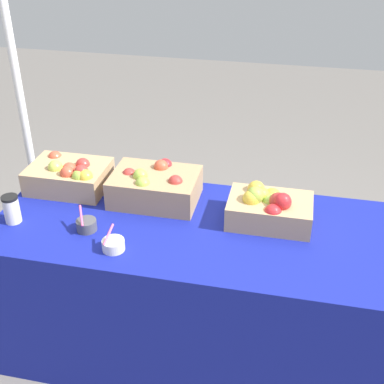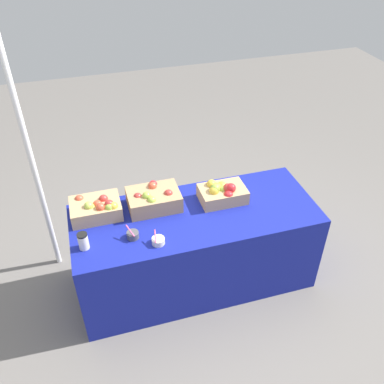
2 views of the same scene
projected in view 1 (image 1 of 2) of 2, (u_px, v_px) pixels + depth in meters
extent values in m
plane|color=slate|center=(206.00, 347.00, 2.63)|extent=(10.00, 10.00, 0.00)
cube|color=navy|center=(207.00, 292.00, 2.44)|extent=(1.90, 0.76, 0.74)
cube|color=tan|center=(69.00, 177.00, 2.52)|extent=(0.37, 0.28, 0.12)
sphere|color=#99B742|center=(79.00, 177.00, 2.40)|extent=(0.07, 0.07, 0.07)
sphere|color=#D14C33|center=(70.00, 170.00, 2.47)|extent=(0.07, 0.07, 0.07)
sphere|color=#B2C64C|center=(55.00, 167.00, 2.47)|extent=(0.07, 0.07, 0.07)
sphere|color=#B2332D|center=(81.00, 172.00, 2.41)|extent=(0.07, 0.07, 0.07)
sphere|color=#D14C33|center=(55.00, 158.00, 2.59)|extent=(0.07, 0.07, 0.07)
sphere|color=gold|center=(59.00, 172.00, 2.48)|extent=(0.07, 0.07, 0.07)
sphere|color=gold|center=(86.00, 177.00, 2.39)|extent=(0.07, 0.07, 0.07)
sphere|color=#B2332D|center=(83.00, 165.00, 2.50)|extent=(0.07, 0.07, 0.07)
sphere|color=#D14C33|center=(67.00, 173.00, 2.42)|extent=(0.07, 0.07, 0.07)
cube|color=tan|center=(155.00, 187.00, 2.41)|extent=(0.40, 0.28, 0.13)
sphere|color=#99B742|center=(140.00, 176.00, 2.36)|extent=(0.07, 0.07, 0.07)
sphere|color=#B2332D|center=(129.00, 175.00, 2.41)|extent=(0.07, 0.07, 0.07)
sphere|color=#B2332D|center=(175.00, 182.00, 2.33)|extent=(0.07, 0.07, 0.07)
sphere|color=#D14C33|center=(161.00, 167.00, 2.44)|extent=(0.07, 0.07, 0.07)
sphere|color=#99B742|center=(143.00, 184.00, 2.31)|extent=(0.07, 0.07, 0.07)
sphere|color=red|center=(165.00, 165.00, 2.47)|extent=(0.07, 0.07, 0.07)
cube|color=tan|center=(270.00, 211.00, 2.26)|extent=(0.36, 0.24, 0.11)
sphere|color=#B2332D|center=(278.00, 201.00, 2.20)|extent=(0.08, 0.08, 0.08)
sphere|color=gold|center=(261.00, 196.00, 2.26)|extent=(0.08, 0.08, 0.08)
sphere|color=gold|center=(256.00, 189.00, 2.30)|extent=(0.08, 0.08, 0.08)
sphere|color=#B2C64C|center=(259.00, 198.00, 2.26)|extent=(0.08, 0.08, 0.08)
sphere|color=#99B742|center=(271.00, 202.00, 2.23)|extent=(0.08, 0.08, 0.08)
sphere|color=#99B742|center=(255.00, 195.00, 2.23)|extent=(0.08, 0.08, 0.08)
sphere|color=gold|center=(251.00, 199.00, 2.22)|extent=(0.08, 0.08, 0.08)
sphere|color=red|center=(273.00, 213.00, 2.17)|extent=(0.08, 0.08, 0.08)
sphere|color=gold|center=(272.00, 197.00, 2.27)|extent=(0.08, 0.08, 0.08)
sphere|color=red|center=(282.00, 202.00, 2.18)|extent=(0.08, 0.08, 0.08)
cylinder|color=silver|center=(113.00, 245.00, 2.10)|extent=(0.09, 0.09, 0.05)
cylinder|color=#EA598C|center=(108.00, 235.00, 2.08)|extent=(0.02, 0.09, 0.06)
cylinder|color=#4C4C51|center=(87.00, 225.00, 2.22)|extent=(0.09, 0.09, 0.05)
cylinder|color=#EA598C|center=(81.00, 216.00, 2.19)|extent=(0.05, 0.09, 0.05)
cylinder|color=silver|center=(12.00, 210.00, 2.26)|extent=(0.07, 0.07, 0.12)
cylinder|color=black|center=(9.00, 198.00, 2.23)|extent=(0.07, 0.07, 0.01)
cylinder|color=white|center=(21.00, 101.00, 2.77)|extent=(0.04, 0.04, 2.06)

